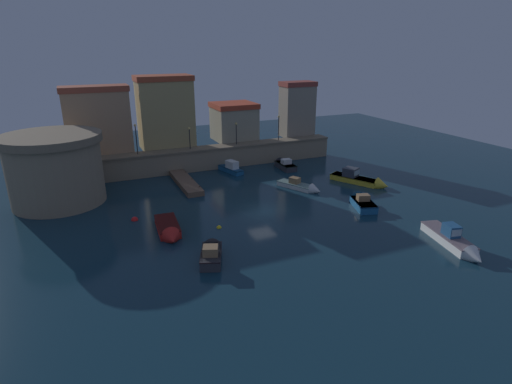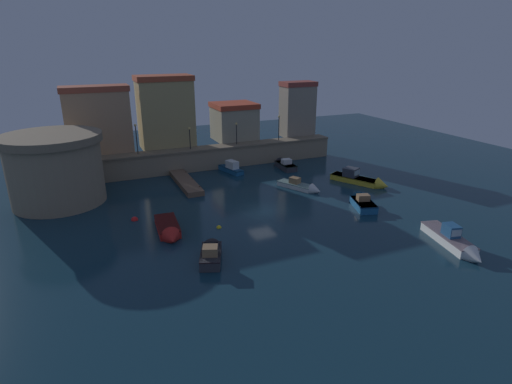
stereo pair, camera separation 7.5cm
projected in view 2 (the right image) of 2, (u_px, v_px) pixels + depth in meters
The scene contains 19 objects.
ground_plane at pixel (262, 211), 42.55m from camera, with size 96.90×96.90×0.00m, color #112D3D.
quay_wall at pixel (210, 157), 56.95m from camera, with size 36.47×2.58×2.95m.
old_town_backdrop at pixel (186, 116), 57.04m from camera, with size 35.29×5.73×9.63m.
fortress_tower at pixel (55, 169), 43.67m from camera, with size 10.18×10.18×7.47m.
pier_dock at pixel (186, 182), 50.40m from camera, with size 1.92×9.44×0.70m.
quay_lamp_0 at pixel (136, 134), 51.99m from camera, with size 0.32×0.32×3.85m.
quay_lamp_1 at pixel (190, 134), 54.77m from camera, with size 0.32×0.32×2.93m.
quay_lamp_2 at pixel (236, 130), 57.26m from camera, with size 0.32×0.32×3.06m.
quay_lamp_3 at pixel (279, 124), 59.65m from camera, with size 0.32×0.32×3.58m.
moored_boat_0 at pixel (169, 230), 37.21m from camera, with size 2.23×5.81×1.75m.
moored_boat_1 at pixel (228, 167), 55.81m from camera, with size 2.58×5.92×1.87m.
moored_boat_2 at pixel (302, 187), 48.76m from camera, with size 3.84×5.84×1.69m.
moored_boat_3 at pixel (455, 242), 34.75m from camera, with size 3.23×7.39×2.17m.
moored_boat_4 at pixel (361, 180), 50.75m from camera, with size 4.89×7.33×2.23m.
moored_boat_5 at pixel (361, 202), 43.83m from camera, with size 3.13×4.97×1.89m.
moored_boat_6 at pixel (211, 252), 33.09m from camera, with size 3.05×4.74×1.85m.
moored_boat_7 at pixel (283, 164), 57.36m from camera, with size 1.69×4.93×1.79m.
mooring_buoy_0 at pixel (135, 220), 40.38m from camera, with size 0.67×0.67×0.67m, color red.
mooring_buoy_1 at pixel (219, 228), 38.68m from camera, with size 0.46×0.46×0.46m, color yellow.
Camera 2 is at (-16.43, -35.81, 16.19)m, focal length 29.07 mm.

